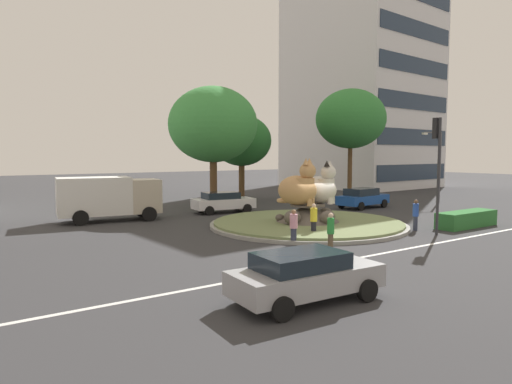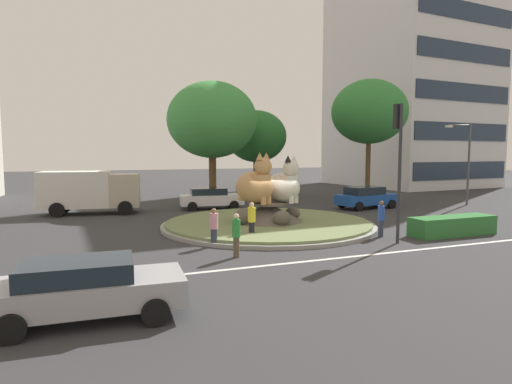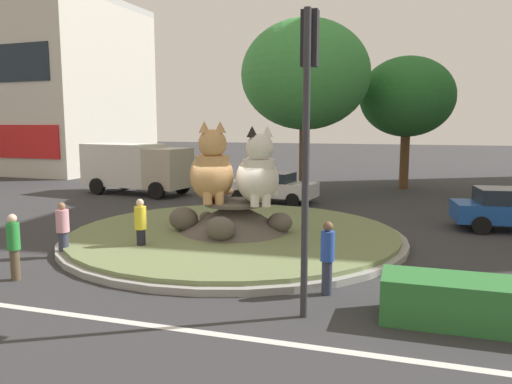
{
  "view_description": "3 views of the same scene",
  "coord_description": "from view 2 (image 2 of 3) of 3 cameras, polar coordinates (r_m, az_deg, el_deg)",
  "views": [
    {
      "loc": [
        -17.01,
        -19.45,
        4.13
      ],
      "look_at": [
        -2.88,
        1.06,
        2.04
      ],
      "focal_mm": 31.57,
      "sensor_mm": 36.0,
      "label": 1
    },
    {
      "loc": [
        -8.66,
        -20.5,
        3.91
      ],
      "look_at": [
        -0.13,
        1.44,
        1.73
      ],
      "focal_mm": 29.67,
      "sensor_mm": 36.0,
      "label": 2
    },
    {
      "loc": [
        5.51,
        -15.23,
        3.85
      ],
      "look_at": [
        0.11,
        2.05,
        1.33
      ],
      "focal_mm": 34.59,
      "sensor_mm": 36.0,
      "label": 3
    }
  ],
  "objects": [
    {
      "name": "hatchback_near_shophouse",
      "position": [
        10.89,
        -21.95,
        -11.88
      ],
      "size": [
        4.49,
        2.2,
        1.43
      ],
      "rotation": [
        0.0,
        0.0,
        -0.05
      ],
      "color": "#99999E",
      "rests_on": "ground"
    },
    {
      "name": "pedestrian_pink_shirt",
      "position": [
        17.81,
        -5.7,
        -4.65
      ],
      "size": [
        0.37,
        0.37,
        1.61
      ],
      "rotation": [
        0.0,
        0.0,
        0.95
      ],
      "color": "#33384C",
      "rests_on": "ground"
    },
    {
      "name": "clipped_hedge_strip",
      "position": [
        22.26,
        24.96,
        -4.14
      ],
      "size": [
        4.41,
        1.2,
        0.9
      ],
      "primitive_type": "cube",
      "color": "#2D7033",
      "rests_on": "ground"
    },
    {
      "name": "ground_plane",
      "position": [
        22.59,
        1.64,
        -4.67
      ],
      "size": [
        160.0,
        160.0,
        0.0
      ],
      "primitive_type": "plane",
      "color": "#333335"
    },
    {
      "name": "pedestrian_blue_shirt",
      "position": [
        20.55,
        16.51,
        -3.33
      ],
      "size": [
        0.32,
        0.32,
        1.69
      ],
      "rotation": [
        0.0,
        0.0,
        1.28
      ],
      "color": "#33384C",
      "rests_on": "ground"
    },
    {
      "name": "second_tree_near_tower",
      "position": [
        32.88,
        -5.94,
        9.62
      ],
      "size": [
        6.84,
        6.84,
        9.33
      ],
      "color": "brown",
      "rests_on": "ground"
    },
    {
      "name": "lane_centreline",
      "position": [
        16.33,
        11.64,
        -8.65
      ],
      "size": [
        112.0,
        0.2,
        0.01
      ],
      "primitive_type": "cube",
      "color": "silver",
      "rests_on": "ground"
    },
    {
      "name": "cat_statue_calico",
      "position": [
        21.93,
        -0.01,
        0.97
      ],
      "size": [
        2.32,
        3.02,
        2.65
      ],
      "rotation": [
        0.0,
        0.0,
        -1.11
      ],
      "color": "tan",
      "rests_on": "roundabout_island"
    },
    {
      "name": "streetlight_arm",
      "position": [
        35.26,
        26.44,
        4.2
      ],
      "size": [
        2.0,
        0.6,
        6.05
      ],
      "rotation": [
        0.0,
        0.0,
        2.91
      ],
      "color": "#4C4C51",
      "rests_on": "ground"
    },
    {
      "name": "pedestrian_green_shirt",
      "position": [
        15.87,
        -2.67,
        -5.66
      ],
      "size": [
        0.3,
        0.3,
        1.66
      ],
      "rotation": [
        0.0,
        0.0,
        2.27
      ],
      "color": "brown",
      "rests_on": "ground"
    },
    {
      "name": "pedestrian_yellow_shirt",
      "position": [
        19.26,
        -0.6,
        -3.74
      ],
      "size": [
        0.35,
        0.35,
        1.68
      ],
      "rotation": [
        0.0,
        0.0,
        1.7
      ],
      "color": "black",
      "rests_on": "ground"
    },
    {
      "name": "office_tower",
      "position": [
        56.12,
        20.05,
        15.66
      ],
      "size": [
        15.56,
        16.54,
        28.62
      ],
      "rotation": [
        0.0,
        0.0,
        0.07
      ],
      "color": "silver",
      "rests_on": "ground"
    },
    {
      "name": "third_tree_left",
      "position": [
        38.26,
        0.03,
        7.48
      ],
      "size": [
        5.44,
        5.44,
        7.7
      ],
      "color": "brown",
      "rests_on": "ground"
    },
    {
      "name": "cat_statue_white",
      "position": [
        22.55,
        3.8,
        0.94
      ],
      "size": [
        2.14,
        2.73,
        2.5
      ],
      "rotation": [
        0.0,
        0.0,
        -1.15
      ],
      "color": "silver",
      "rests_on": "roundabout_island"
    },
    {
      "name": "parked_car_right",
      "position": [
        29.66,
        -6.09,
        -0.78
      ],
      "size": [
        4.52,
        2.45,
        1.48
      ],
      "rotation": [
        0.0,
        0.0,
        -0.13
      ],
      "color": "silver",
      "rests_on": "ground"
    },
    {
      "name": "roundabout_island",
      "position": [
        22.52,
        1.64,
        -3.84
      ],
      "size": [
        11.26,
        11.26,
        1.29
      ],
      "color": "gray",
      "rests_on": "ground"
    },
    {
      "name": "broadleaf_tree_behind_island",
      "position": [
        36.71,
        15.02,
        10.38
      ],
      "size": [
        6.21,
        6.21,
        9.93
      ],
      "color": "brown",
      "rests_on": "ground"
    },
    {
      "name": "delivery_box_truck",
      "position": [
        29.11,
        -21.47,
        0.25
      ],
      "size": [
        6.3,
        3.26,
        2.74
      ],
      "rotation": [
        0.0,
        0.0,
        -0.15
      ],
      "color": "#B7AD99",
      "rests_on": "ground"
    },
    {
      "name": "traffic_light_mast",
      "position": [
        19.14,
        18.68,
        5.63
      ],
      "size": [
        0.32,
        0.46,
        5.98
      ],
      "rotation": [
        0.0,
        0.0,
        1.56
      ],
      "color": "#2D2D33",
      "rests_on": "ground"
    },
    {
      "name": "sedan_on_far_lane",
      "position": [
        30.76,
        14.65,
        -0.66
      ],
      "size": [
        4.66,
        2.38,
        1.54
      ],
      "rotation": [
        0.0,
        0.0,
        0.11
      ],
      "color": "#19479E",
      "rests_on": "ground"
    }
  ]
}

